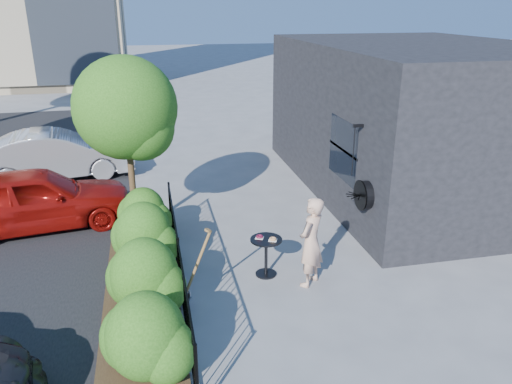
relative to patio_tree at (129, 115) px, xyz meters
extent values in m
plane|color=gray|center=(2.24, -2.76, -2.76)|extent=(120.00, 120.00, 0.00)
cube|color=black|center=(7.74, 1.74, -0.76)|extent=(6.00, 9.00, 4.00)
cube|color=black|center=(4.75, -0.36, -0.96)|extent=(0.04, 1.60, 1.40)
cube|color=black|center=(4.75, -0.36, -0.96)|extent=(0.05, 1.70, 0.06)
cylinder|color=black|center=(4.66, -1.86, -1.51)|extent=(0.18, 0.60, 0.60)
cylinder|color=black|center=(4.56, -1.86, -1.51)|extent=(0.03, 0.64, 0.64)
cube|color=black|center=(4.64, -1.36, -0.16)|extent=(0.25, 0.06, 0.06)
cylinder|color=black|center=(4.56, -1.36, -0.71)|extent=(0.02, 0.02, 1.05)
cylinder|color=black|center=(0.74, -5.76, -2.21)|extent=(0.05, 0.05, 1.10)
cylinder|color=black|center=(0.74, -2.76, -2.21)|extent=(0.05, 0.05, 1.10)
cylinder|color=black|center=(0.74, 0.24, -2.21)|extent=(0.05, 0.05, 1.10)
cube|color=black|center=(0.74, -2.76, -1.70)|extent=(0.03, 6.00, 0.03)
cube|color=black|center=(0.74, -2.76, -2.66)|extent=(0.03, 6.00, 0.03)
cylinder|color=black|center=(0.74, -5.66, -2.21)|extent=(0.02, 0.02, 1.04)
cylinder|color=black|center=(0.74, -5.46, -2.21)|extent=(0.02, 0.02, 1.04)
cylinder|color=black|center=(0.74, -5.26, -2.21)|extent=(0.02, 0.02, 1.04)
cylinder|color=black|center=(0.74, -5.06, -2.21)|extent=(0.02, 0.02, 1.04)
cylinder|color=black|center=(0.74, -4.86, -2.21)|extent=(0.02, 0.02, 1.04)
cylinder|color=black|center=(0.74, -4.66, -2.21)|extent=(0.02, 0.02, 1.04)
cylinder|color=black|center=(0.74, -4.46, -2.21)|extent=(0.02, 0.02, 1.04)
cylinder|color=black|center=(0.74, -4.26, -2.21)|extent=(0.02, 0.02, 1.04)
cylinder|color=black|center=(0.74, -4.06, -2.21)|extent=(0.02, 0.02, 1.04)
cylinder|color=black|center=(0.74, -3.86, -2.21)|extent=(0.02, 0.02, 1.04)
cylinder|color=black|center=(0.74, -3.66, -2.21)|extent=(0.02, 0.02, 1.04)
cylinder|color=black|center=(0.74, -3.46, -2.21)|extent=(0.02, 0.02, 1.04)
cylinder|color=black|center=(0.74, -3.26, -2.21)|extent=(0.02, 0.02, 1.04)
cylinder|color=black|center=(0.74, -3.06, -2.21)|extent=(0.02, 0.02, 1.04)
cylinder|color=black|center=(0.74, -2.86, -2.21)|extent=(0.02, 0.02, 1.04)
cylinder|color=black|center=(0.74, -2.66, -2.21)|extent=(0.02, 0.02, 1.04)
cylinder|color=black|center=(0.74, -2.46, -2.21)|extent=(0.02, 0.02, 1.04)
cylinder|color=black|center=(0.74, -2.26, -2.21)|extent=(0.02, 0.02, 1.04)
cylinder|color=black|center=(0.74, -2.06, -2.21)|extent=(0.02, 0.02, 1.04)
cylinder|color=black|center=(0.74, -1.86, -2.21)|extent=(0.02, 0.02, 1.04)
cylinder|color=black|center=(0.74, -1.66, -2.21)|extent=(0.02, 0.02, 1.04)
cylinder|color=black|center=(0.74, -1.46, -2.21)|extent=(0.02, 0.02, 1.04)
cylinder|color=black|center=(0.74, -1.26, -2.21)|extent=(0.02, 0.02, 1.04)
cylinder|color=black|center=(0.74, -1.06, -2.21)|extent=(0.02, 0.02, 1.04)
cylinder|color=black|center=(0.74, -0.86, -2.21)|extent=(0.02, 0.02, 1.04)
cylinder|color=black|center=(0.74, -0.66, -2.21)|extent=(0.02, 0.02, 1.04)
cylinder|color=black|center=(0.74, -0.46, -2.21)|extent=(0.02, 0.02, 1.04)
cylinder|color=black|center=(0.74, -0.26, -2.21)|extent=(0.02, 0.02, 1.04)
cylinder|color=black|center=(0.74, -0.06, -2.21)|extent=(0.02, 0.02, 1.04)
cylinder|color=black|center=(0.74, 0.14, -2.21)|extent=(0.02, 0.02, 1.04)
cube|color=#382616|center=(0.04, -2.76, -2.72)|extent=(1.30, 6.00, 0.08)
ellipsoid|color=#235613|center=(0.14, -4.96, -2.06)|extent=(1.10, 1.10, 1.24)
ellipsoid|color=#235613|center=(0.14, -3.36, -2.06)|extent=(1.10, 1.10, 1.24)
ellipsoid|color=#235613|center=(0.14, -1.86, -2.06)|extent=(1.10, 1.10, 1.24)
ellipsoid|color=#235613|center=(0.14, -0.46, -2.06)|extent=(1.10, 1.10, 1.24)
cylinder|color=#3F2B19|center=(-0.06, 0.04, -1.56)|extent=(0.14, 0.14, 2.40)
sphere|color=#235613|center=(-0.06, 0.04, 0.08)|extent=(2.20, 2.20, 2.20)
sphere|color=#235613|center=(0.24, -0.16, -0.25)|extent=(1.43, 1.43, 1.43)
cylinder|color=black|center=(2.41, -2.48, -2.01)|extent=(0.61, 0.61, 0.03)
cylinder|color=black|center=(2.41, -2.48, -2.39)|extent=(0.06, 0.06, 0.74)
cylinder|color=black|center=(2.41, -2.48, -2.75)|extent=(0.41, 0.41, 0.03)
cube|color=white|center=(2.30, -2.40, -1.99)|extent=(0.20, 0.20, 0.01)
cube|color=white|center=(2.52, -2.56, -1.99)|extent=(0.20, 0.20, 0.01)
torus|color=#440B27|center=(2.30, -2.40, -1.96)|extent=(0.14, 0.14, 0.04)
torus|color=tan|center=(2.52, -2.56, -1.96)|extent=(0.14, 0.14, 0.04)
imported|color=#D5A58A|center=(3.13, -2.97, -1.90)|extent=(0.74, 0.74, 1.73)
cylinder|color=brown|center=(1.02, -3.23, -1.97)|extent=(0.55, 0.05, 1.26)
cube|color=gray|center=(0.82, -3.23, -2.66)|extent=(0.13, 0.19, 0.27)
cylinder|color=brown|center=(1.22, -3.23, -1.35)|extent=(0.11, 0.11, 0.07)
imported|color=#A5120D|center=(-2.31, 0.82, -2.03)|extent=(4.50, 2.37, 1.46)
imported|color=#A1A1A5|center=(-2.38, 4.51, -2.04)|extent=(4.58, 2.12, 1.45)
camera|label=1|loc=(0.39, -10.79, 2.19)|focal=35.00mm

